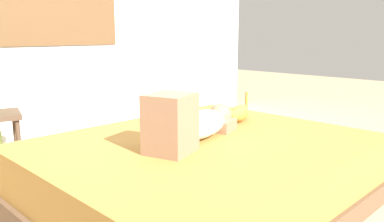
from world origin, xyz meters
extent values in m
plane|color=tan|center=(0.00, 0.00, 0.00)|extent=(16.00, 16.00, 0.00)
cube|color=brown|center=(0.09, 0.15, 0.07)|extent=(2.10, 1.71, 0.14)
cube|color=olive|center=(0.09, 0.15, 0.28)|extent=(2.04, 1.66, 0.29)
ellipsoid|color=silver|center=(0.14, 0.22, 0.51)|extent=(0.61, 0.42, 0.17)
sphere|color=#8C664C|center=(0.46, 0.33, 0.51)|extent=(0.17, 0.17, 0.17)
cube|color=#8C664C|center=(-0.22, 0.11, 0.60)|extent=(0.32, 0.31, 0.34)
cube|color=#8C664C|center=(0.35, 0.29, 0.47)|extent=(0.28, 0.33, 0.08)
ellipsoid|color=#C67A2D|center=(0.69, 0.33, 0.49)|extent=(0.28, 0.18, 0.13)
sphere|color=#C67A2D|center=(0.54, 0.28, 0.50)|extent=(0.08, 0.08, 0.08)
cylinder|color=#C67A2D|center=(0.84, 0.37, 0.56)|extent=(0.03, 0.03, 0.16)
cylinder|color=#4C3828|center=(-0.45, 1.84, 0.22)|extent=(0.04, 0.04, 0.44)
cylinder|color=#4C3828|center=(-0.54, 1.55, 0.22)|extent=(0.04, 0.04, 0.44)
camera|label=1|loc=(-1.66, -1.49, 1.09)|focal=36.29mm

